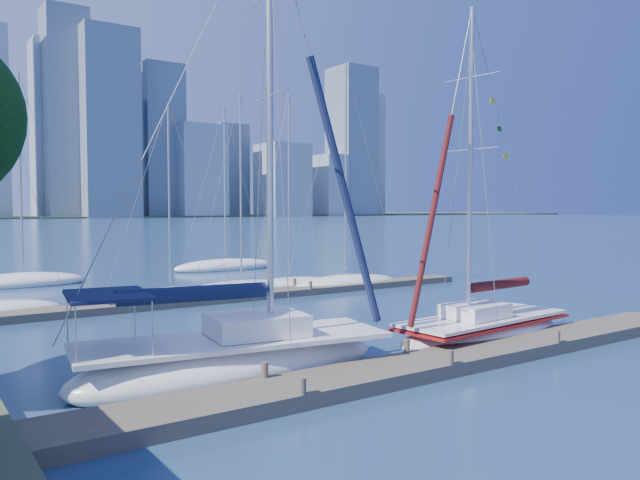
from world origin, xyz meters
TOP-DOWN VIEW (x-y plane):
  - ground at (0.00, 0.00)m, footprint 700.00×700.00m
  - near_dock at (0.00, 0.00)m, footprint 26.00×2.00m
  - far_dock at (2.00, 16.00)m, footprint 30.00×1.80m
  - sailboat_navy at (-4.94, 2.74)m, footprint 9.90×4.48m
  - sailboat_maroon at (4.57, 1.82)m, footprint 7.96×3.17m
  - bg_boat_1 at (-0.87, 18.25)m, footprint 6.51×3.98m
  - bg_boat_2 at (3.46, 18.50)m, footprint 7.25×4.21m
  - bg_boat_3 at (6.47, 18.18)m, footprint 6.91×4.36m
  - bg_boat_4 at (9.60, 16.77)m, footprint 7.87×3.18m
  - bg_boat_6 at (-6.29, 28.66)m, footprint 7.36×2.70m
  - bg_boat_7 at (8.46, 30.77)m, footprint 8.77×4.97m

SIDE VIEW (x-z plane):
  - ground at x=0.00m, z-range 0.00..0.00m
  - far_dock at x=2.00m, z-range 0.00..0.36m
  - near_dock at x=0.00m, z-range 0.00..0.40m
  - bg_boat_1 at x=-0.87m, z-range -5.06..5.50m
  - bg_boat_2 at x=3.46m, z-range -5.55..6.02m
  - bg_boat_3 at x=6.47m, z-range -5.69..6.18m
  - bg_boat_4 at x=9.60m, z-range -6.59..7.15m
  - bg_boat_7 at x=8.46m, z-range -6.26..6.82m
  - bg_boat_6 at x=-6.29m, z-range -6.43..7.01m
  - sailboat_maroon at x=4.57m, z-range -5.14..7.11m
  - sailboat_navy at x=-4.94m, z-range -6.15..8.23m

